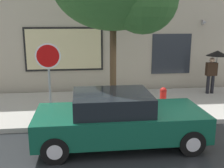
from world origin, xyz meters
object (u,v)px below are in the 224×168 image
object	(u,v)px
parked_car	(119,119)
stop_sign	(49,67)
pedestrian_with_umbrella	(215,60)
fire_hydrant	(163,99)

from	to	relation	value
parked_car	stop_sign	size ratio (longest dim) A/B	1.81
pedestrian_with_umbrella	fire_hydrant	bearing A→B (deg)	-145.87
parked_car	fire_hydrant	world-z (taller)	parked_car
fire_hydrant	pedestrian_with_umbrella	distance (m)	3.51
parked_car	stop_sign	bearing A→B (deg)	140.58
parked_car	fire_hydrant	bearing A→B (deg)	49.08
pedestrian_with_umbrella	stop_sign	distance (m)	6.98
parked_car	fire_hydrant	size ratio (longest dim) A/B	5.40
fire_hydrant	parked_car	bearing A→B (deg)	-130.92
pedestrian_with_umbrella	stop_sign	bearing A→B (deg)	-159.29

